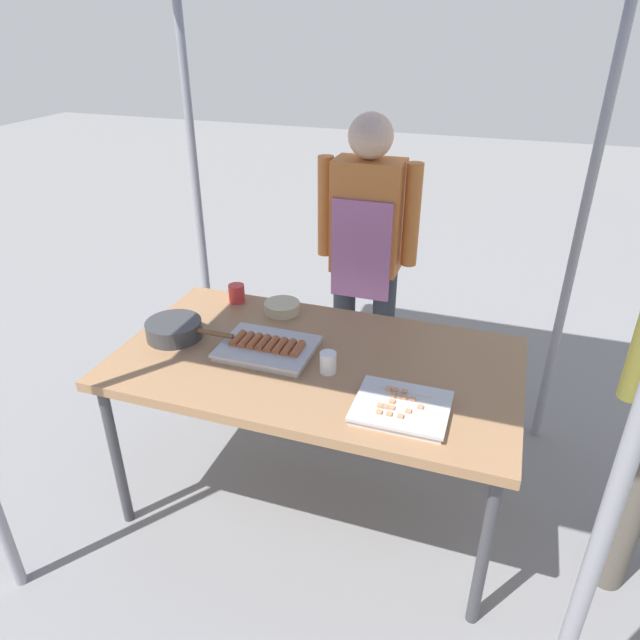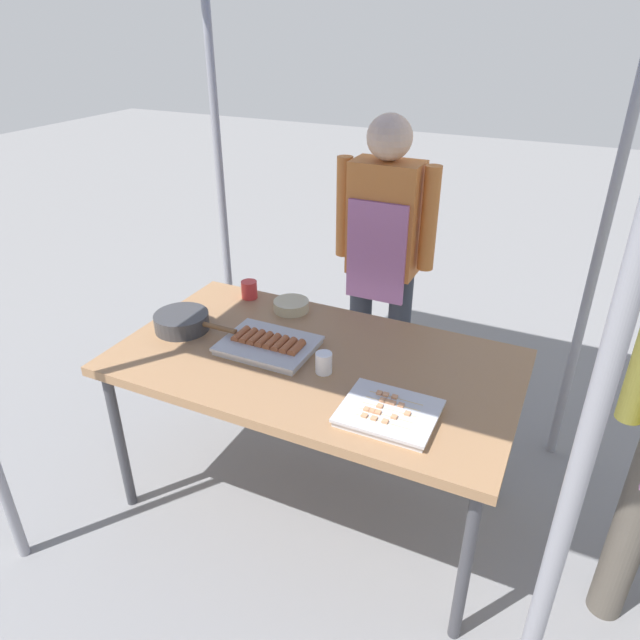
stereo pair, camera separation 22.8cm
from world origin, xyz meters
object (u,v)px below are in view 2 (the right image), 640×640
object	(u,v)px
condiment_bowl	(291,306)
drink_cup_near_edge	(324,363)
tray_meat_skewers	(389,413)
drink_cup_by_wok	(249,290)
tray_grilled_sausages	(268,345)
vendor_woman	(383,247)
stall_table	(315,369)
cooking_wok	(182,321)

from	to	relation	value
condiment_bowl	drink_cup_near_edge	xyz separation A→B (m)	(0.36, -0.41, 0.02)
tray_meat_skewers	drink_cup_by_wok	distance (m)	1.10
tray_grilled_sausages	drink_cup_by_wok	xyz separation A→B (m)	(-0.32, 0.38, 0.02)
drink_cup_by_wok	vendor_woman	distance (m)	0.71
stall_table	condiment_bowl	distance (m)	0.44
tray_meat_skewers	cooking_wok	bearing A→B (deg)	168.65
tray_meat_skewers	condiment_bowl	bearing A→B (deg)	140.03
stall_table	vendor_woman	world-z (taller)	vendor_woman
tray_meat_skewers	drink_cup_by_wok	world-z (taller)	drink_cup_by_wok
vendor_woman	cooking_wok	bearing A→B (deg)	55.15
tray_meat_skewers	drink_cup_near_edge	size ratio (longest dim) A/B	3.84
drink_cup_near_edge	vendor_woman	size ratio (longest dim) A/B	0.05
tray_grilled_sausages	cooking_wok	xyz separation A→B (m)	(-0.42, -0.01, 0.02)
drink_cup_near_edge	vendor_woman	world-z (taller)	vendor_woman
cooking_wok	drink_cup_near_edge	xyz separation A→B (m)	(0.70, -0.05, 0.00)
tray_grilled_sausages	drink_cup_by_wok	distance (m)	0.50
condiment_bowl	drink_cup_by_wok	xyz separation A→B (m)	(-0.25, 0.03, 0.02)
stall_table	condiment_bowl	size ratio (longest dim) A/B	9.74
condiment_bowl	tray_meat_skewers	bearing A→B (deg)	-39.97
stall_table	drink_cup_by_wok	distance (m)	0.65
tray_grilled_sausages	condiment_bowl	world-z (taller)	tray_grilled_sausages
stall_table	vendor_woman	size ratio (longest dim) A/B	1.02
tray_grilled_sausages	cooking_wok	bearing A→B (deg)	-178.39
cooking_wok	condiment_bowl	size ratio (longest dim) A/B	2.41
tray_grilled_sausages	cooking_wok	distance (m)	0.42
drink_cup_near_edge	drink_cup_by_wok	world-z (taller)	same
condiment_bowl	drink_cup_near_edge	size ratio (longest dim) A/B	1.94
tray_grilled_sausages	drink_cup_by_wok	bearing A→B (deg)	130.28
condiment_bowl	drink_cup_by_wok	world-z (taller)	drink_cup_by_wok
vendor_woman	tray_grilled_sausages	bearing A→B (deg)	77.95
vendor_woman	drink_cup_near_edge	bearing A→B (deg)	95.97
tray_meat_skewers	condiment_bowl	world-z (taller)	condiment_bowl
stall_table	condiment_bowl	world-z (taller)	condiment_bowl
condiment_bowl	vendor_woman	distance (m)	0.59
condiment_bowl	cooking_wok	bearing A→B (deg)	-133.65
condiment_bowl	drink_cup_near_edge	distance (m)	0.54
tray_meat_skewers	stall_table	bearing A→B (deg)	149.40
condiment_bowl	vendor_woman	xyz separation A→B (m)	(0.26, 0.51, 0.15)
cooking_wok	vendor_woman	world-z (taller)	vendor_woman
stall_table	drink_cup_near_edge	distance (m)	0.14
drink_cup_near_edge	cooking_wok	bearing A→B (deg)	176.13
drink_cup_by_wok	tray_meat_skewers	bearing A→B (deg)	-33.01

